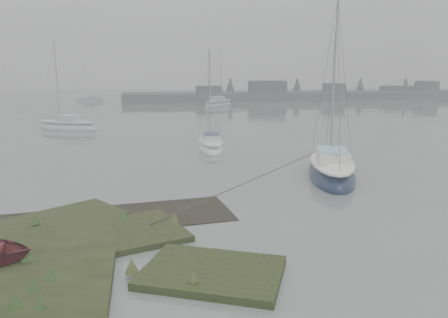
# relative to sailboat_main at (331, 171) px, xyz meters

# --- Properties ---
(ground) EXTENTS (160.00, 160.00, 0.00)m
(ground) POSITION_rel_sailboat_main_xyz_m (-7.94, 21.24, -0.29)
(ground) COLOR slate
(ground) RESTS_ON ground
(far_shoreline) EXTENTS (60.00, 8.00, 4.15)m
(far_shoreline) POSITION_rel_sailboat_main_xyz_m (18.90, 53.14, 0.56)
(far_shoreline) COLOR #4C4F51
(far_shoreline) RESTS_ON ground
(sailboat_main) EXTENTS (4.13, 6.90, 9.25)m
(sailboat_main) POSITION_rel_sailboat_main_xyz_m (0.00, 0.00, 0.00)
(sailboat_main) COLOR #121D37
(sailboat_main) RESTS_ON ground
(sailboat_white) EXTENTS (1.90, 5.03, 6.99)m
(sailboat_white) POSITION_rel_sailboat_main_xyz_m (-4.62, 8.55, -0.07)
(sailboat_white) COLOR white
(sailboat_white) RESTS_ON ground
(sailboat_far_a) EXTENTS (6.12, 4.44, 8.32)m
(sailboat_far_a) POSITION_rel_sailboat_main_xyz_m (-15.41, 20.35, -0.03)
(sailboat_far_a) COLOR silver
(sailboat_far_a) RESTS_ON ground
(sailboat_far_b) EXTENTS (5.86, 6.32, 9.18)m
(sailboat_far_b) POSITION_rel_sailboat_main_xyz_m (1.76, 41.87, -0.00)
(sailboat_far_b) COLOR #A1A5AB
(sailboat_far_b) RESTS_ON ground
(sailboat_far_c) EXTENTS (4.67, 2.25, 6.32)m
(sailboat_far_c) POSITION_rel_sailboat_main_xyz_m (-17.25, 55.17, -0.09)
(sailboat_far_c) COLOR #B6BCC1
(sailboat_far_c) RESTS_ON ground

